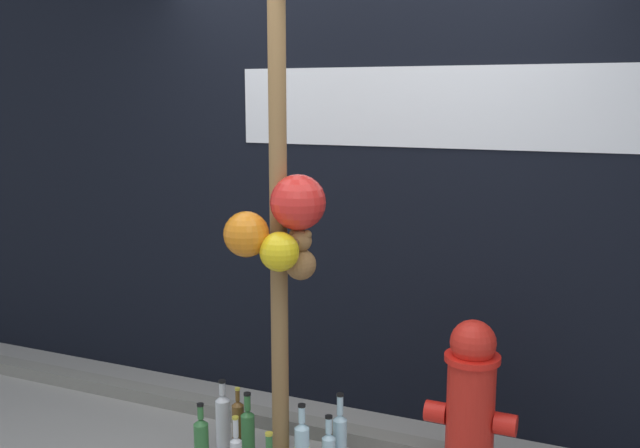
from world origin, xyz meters
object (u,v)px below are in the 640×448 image
fire_hydrant (471,404)px  bottle_1 (223,418)px  memorial_post (280,172)px  bottle_9 (281,420)px  bottle_2 (248,435)px  bottle_5 (238,428)px  bottle_3 (340,439)px  bottle_0 (201,443)px

fire_hydrant → bottle_1: (-1.29, -0.13, -0.27)m
memorial_post → bottle_1: 1.43m
memorial_post → bottle_9: memorial_post is taller
memorial_post → bottle_2: size_ratio=6.91×
memorial_post → bottle_5: (-0.30, 0.08, -1.35)m
bottle_2 → bottle_3: bottle_3 is taller
memorial_post → bottle_0: memorial_post is taller
fire_hydrant → bottle_2: bearing=-166.6°
bottle_3 → fire_hydrant: bearing=8.9°
bottle_1 → bottle_3: bottle_3 is taller
memorial_post → bottle_2: bearing=171.4°
memorial_post → bottle_9: (-0.17, 0.31, -1.38)m
memorial_post → bottle_0: (-0.39, -0.12, -1.36)m
bottle_2 → bottle_9: bottle_2 is taller
memorial_post → bottle_9: 1.42m
bottle_0 → bottle_3: bearing=26.3°
fire_hydrant → bottle_0: bearing=-162.0°
bottle_3 → bottle_9: (-0.39, 0.12, -0.03)m
memorial_post → bottle_2: memorial_post is taller
bottle_0 → memorial_post: bearing=16.7°
fire_hydrant → bottle_9: (-1.02, 0.02, -0.29)m
fire_hydrant → bottle_5: fire_hydrant is taller
fire_hydrant → bottle_3: bearing=-171.1°
bottle_9 → bottle_5: bearing=-119.9°
bottle_0 → bottle_1: (-0.04, 0.28, 0.00)m
bottle_1 → bottle_5: (0.14, -0.08, 0.01)m
fire_hydrant → bottle_1: 1.32m
bottle_9 → bottle_1: bearing=-151.4°
bottle_5 → bottle_9: size_ratio=1.16×
memorial_post → fire_hydrant: memorial_post is taller
bottle_1 → bottle_9: (0.27, 0.15, -0.02)m
bottle_3 → bottle_5: bottle_3 is taller
bottle_9 → memorial_post: bearing=-61.6°
fire_hydrant → bottle_2: size_ratio=2.14×
fire_hydrant → bottle_9: bearing=178.7°
bottle_5 → bottle_0: bearing=-115.8°
bottle_0 → bottle_9: size_ratio=1.10×
memorial_post → bottle_2: (-0.21, 0.03, -1.35)m
fire_hydrant → bottle_9: fire_hydrant is taller
bottle_2 → bottle_9: (0.05, 0.28, -0.03)m
bottle_0 → bottle_1: 0.28m
bottle_5 → bottle_9: (0.13, 0.23, -0.03)m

